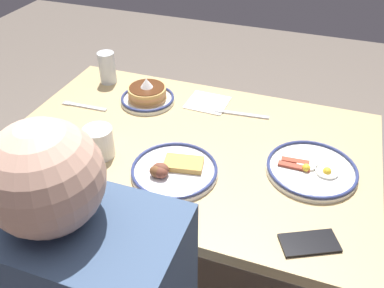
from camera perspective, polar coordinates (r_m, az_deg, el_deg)
The scene contains 11 objects.
ground_plane at distance 1.90m, azimuth -0.43°, elevation -17.78°, with size 6.00×6.00×0.00m, color #62574E.
dining_table at distance 1.45m, azimuth -0.53°, elevation -4.06°, with size 1.22×0.80×0.73m.
plate_near_main at distance 1.59m, azimuth -6.20°, elevation 6.70°, with size 0.21×0.21×0.10m.
plate_center_pancakes at distance 1.24m, azimuth -2.62°, elevation -3.61°, with size 0.26×0.26×0.05m.
plate_far_companion at distance 1.30m, azimuth 16.25°, elevation -3.37°, with size 0.27×0.27×0.04m.
coffee_mug at distance 1.33m, azimuth -12.84°, elevation 0.34°, with size 0.12×0.09×0.10m.
drinking_glass at distance 1.74m, azimuth -11.65°, elevation 10.12°, with size 0.07×0.07×0.13m.
cell_phone at distance 1.10m, azimuth 15.96°, elevation -13.05°, with size 0.14×0.07×0.01m, color black.
paper_napkin at distance 1.59m, azimuth 2.17°, elevation 5.75°, with size 0.15×0.14×0.00m, color white.
fork_near at distance 1.61m, azimuth -14.73°, elevation 5.08°, with size 0.18×0.02×0.01m.
tea_spoon at distance 1.53m, azimuth 5.77°, elevation 4.32°, with size 0.20×0.04×0.01m.
Camera 1 is at (-0.38, 1.03, 1.54)m, focal length 38.48 mm.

